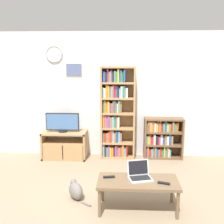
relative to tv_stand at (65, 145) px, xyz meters
name	(u,v)px	position (x,y,z in m)	size (l,w,h in m)	color
ground_plane	(102,209)	(0.95, -1.92, -0.29)	(18.00, 18.00, 0.00)	gray
wall_back	(110,95)	(0.94, 0.29, 1.02)	(7.07, 0.09, 2.60)	silver
tv_stand	(65,145)	(0.00, 0.00, 0.00)	(0.91, 0.46, 0.57)	tan
television	(63,122)	(-0.03, -0.01, 0.48)	(0.68, 0.18, 0.40)	black
bookshelf_tall	(116,114)	(1.06, 0.11, 0.65)	(0.70, 0.30, 1.90)	tan
bookshelf_short	(161,138)	(2.02, 0.12, 0.14)	(0.80, 0.28, 0.85)	brown
coffee_table	(138,184)	(1.44, -1.89, 0.09)	(1.08, 0.50, 0.42)	brown
laptop	(139,174)	(1.46, -1.82, 0.19)	(0.36, 0.32, 0.23)	silver
remote_near_laptop	(164,183)	(1.77, -1.98, 0.14)	(0.17, 0.09, 0.02)	black
remote_far_from_laptop	(109,177)	(1.04, -1.83, 0.14)	(0.16, 0.07, 0.02)	black
cat	(76,190)	(0.54, -1.65, -0.16)	(0.41, 0.41, 0.28)	slate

